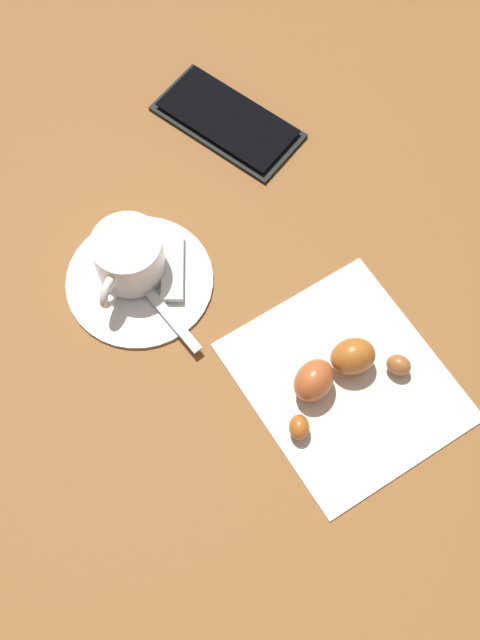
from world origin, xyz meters
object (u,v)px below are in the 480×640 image
(cell_phone, at_px, (228,121))
(saucer, at_px, (140,280))
(sugar_packet, at_px, (172,267))
(napkin, at_px, (346,381))
(teaspoon, at_px, (137,278))
(croissant, at_px, (336,372))
(espresso_cup, at_px, (128,257))

(cell_phone, bearing_deg, saucer, 115.79)
(sugar_packet, height_order, cell_phone, sugar_packet)
(napkin, bearing_deg, cell_phone, -19.43)
(teaspoon, distance_m, croissant, 0.21)
(saucer, bearing_deg, cell_phone, -64.21)
(sugar_packet, xyz_separation_m, cell_phone, (0.10, -0.15, -0.01))
(saucer, height_order, sugar_packet, sugar_packet)
(sugar_packet, bearing_deg, cell_phone, -17.29)
(cell_phone, bearing_deg, napkin, 160.57)
(cell_phone, bearing_deg, espresso_cup, 112.73)
(croissant, bearing_deg, sugar_packet, 13.18)
(saucer, relative_size, croissant, 1.05)
(sugar_packet, bearing_deg, croissant, -127.72)
(espresso_cup, bearing_deg, cell_phone, -67.27)
(saucer, height_order, napkin, saucer)
(saucer, relative_size, sugar_packet, 1.99)
(espresso_cup, relative_size, sugar_packet, 1.21)
(espresso_cup, distance_m, croissant, 0.22)
(croissant, distance_m, cell_phone, 0.30)
(napkin, bearing_deg, teaspoon, 22.40)
(napkin, bearing_deg, espresso_cup, 20.89)
(croissant, height_order, cell_phone, croissant)
(teaspoon, relative_size, cell_phone, 0.87)
(sugar_packet, relative_size, cell_phone, 0.43)
(sugar_packet, distance_m, napkin, 0.19)
(espresso_cup, distance_m, napkin, 0.23)
(saucer, bearing_deg, croissant, -159.40)
(croissant, bearing_deg, napkin, -133.02)
(saucer, relative_size, cell_phone, 0.85)
(sugar_packet, xyz_separation_m, croissant, (-0.18, -0.04, 0.01))
(saucer, xyz_separation_m, cell_phone, (0.09, -0.18, 0.00))
(espresso_cup, height_order, teaspoon, espresso_cup)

